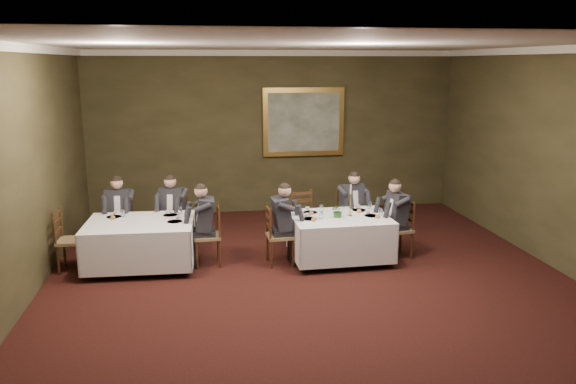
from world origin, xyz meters
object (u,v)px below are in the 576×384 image
object	(u,v)px
chair_sec_backleft	(121,235)
diner_main_backright	(351,217)
diner_main_endleft	(280,234)
chair_sec_backright	(174,233)
candlestick	(350,204)
painting	(304,122)
chair_main_endright	(397,241)
diner_main_endright	(397,228)
chair_main_backright	(350,229)
centerpiece	(338,210)
diner_sec_backright	(174,221)
table_main	(340,235)
chair_main_endleft	(279,247)
diner_sec_backleft	(120,223)
chair_main_backleft	(304,231)
chair_sec_endright	(209,248)
diner_sec_endright	(207,234)
chair_sec_endleft	(72,253)
table_second	(141,240)

from	to	relation	value
chair_sec_backleft	diner_main_backright	bearing A→B (deg)	-179.64
diner_main_endleft	chair_sec_backright	size ratio (longest dim) A/B	1.35
candlestick	painting	distance (m)	3.53
candlestick	chair_main_endright	bearing A→B (deg)	0.72
diner_main_endright	chair_main_endright	bearing A→B (deg)	-90.00
chair_main_backright	centerpiece	world-z (taller)	centerpiece
diner_sec_backright	centerpiece	world-z (taller)	diner_sec_backright
diner_main_endleft	centerpiece	bearing A→B (deg)	85.10
diner_main_backright	diner_main_endleft	xyz separation A→B (m)	(-1.42, -0.85, 0.00)
diner_main_backright	table_main	bearing A→B (deg)	49.06
chair_main_endleft	diner_sec_backleft	world-z (taller)	diner_sec_backleft
diner_sec_backright	painting	size ratio (longest dim) A/B	0.75
chair_main_backleft	chair_sec_backright	xyz separation A→B (m)	(-2.31, 0.22, 0.00)
chair_sec_endright	chair_main_endleft	bearing A→B (deg)	-99.10
diner_sec_backright	diner_sec_endright	distance (m)	1.06
chair_main_backleft	candlestick	world-z (taller)	candlestick
diner_sec_backright	diner_sec_endright	world-z (taller)	same
centerpiece	painting	xyz separation A→B (m)	(0.05, 3.44, 1.09)
diner_main_endright	diner_sec_backleft	world-z (taller)	same
diner_main_endleft	diner_sec_backright	size ratio (longest dim) A/B	1.00
chair_sec_endleft	candlestick	world-z (taller)	candlestick
chair_sec_endleft	chair_main_backright	bearing A→B (deg)	99.43
chair_main_backleft	chair_sec_backleft	bearing A→B (deg)	-12.02
diner_sec_backright	candlestick	world-z (taller)	diner_sec_backright
table_second	chair_main_endright	world-z (taller)	chair_main_endright
chair_main_backleft	centerpiece	distance (m)	1.14
chair_main_backright	candlestick	distance (m)	1.10
diner_main_endleft	chair_sec_backleft	size ratio (longest dim) A/B	1.35
diner_sec_endright	painting	xyz separation A→B (m)	(2.18, 3.24, 1.46)
chair_main_backleft	chair_sec_backleft	distance (m)	3.23
chair_main_endleft	chair_sec_backright	bearing A→B (deg)	-124.43
chair_main_backleft	diner_sec_backleft	world-z (taller)	diner_sec_backleft
chair_main_backleft	chair_sec_endleft	xyz separation A→B (m)	(-3.88, -0.60, 0.00)
chair_main_backleft	diner_main_endright	distance (m)	1.68
chair_sec_backleft	painting	size ratio (longest dim) A/B	0.56
chair_sec_endright	table_main	bearing A→B (deg)	-94.69
chair_main_backright	diner_main_endright	world-z (taller)	diner_main_endright
table_second	diner_sec_backright	size ratio (longest dim) A/B	1.31
diner_sec_backleft	chair_sec_endleft	world-z (taller)	diner_sec_backleft
table_main	centerpiece	size ratio (longest dim) A/B	6.61
table_main	chair_main_backleft	distance (m)	0.95
chair_main_backright	chair_sec_backleft	distance (m)	4.09
chair_main_endleft	diner_sec_backleft	distance (m)	2.88
chair_main_backleft	painting	distance (m)	3.11
chair_sec_endright	candlestick	size ratio (longest dim) A/B	1.83
chair_sec_backleft	painting	world-z (taller)	painting
chair_main_endleft	chair_sec_backright	size ratio (longest dim) A/B	1.00
chair_main_backright	painting	xyz separation A→B (m)	(-0.41, 2.55, 1.69)
painting	chair_main_backright	bearing A→B (deg)	-80.81
chair_main_backleft	diner_sec_backright	xyz separation A→B (m)	(-2.31, 0.21, 0.23)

